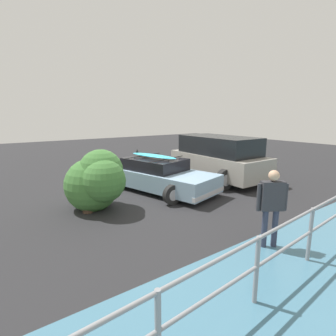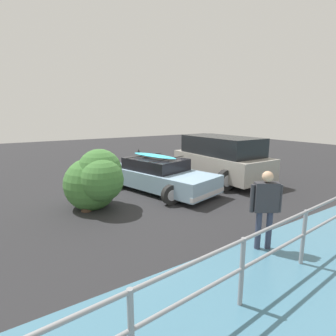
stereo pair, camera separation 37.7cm
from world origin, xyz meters
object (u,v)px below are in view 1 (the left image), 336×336
at_px(sedan_car, 158,175).
at_px(suv_car, 218,158).
at_px(bush_near_left, 97,181).
at_px(person_bystander, 272,202).

relative_size(sedan_car, suv_car, 1.05).
bearing_deg(sedan_car, bush_near_left, 13.65).
height_order(sedan_car, person_bystander, person_bystander).
xyz_separation_m(sedan_car, suv_car, (-3.01, 0.14, 0.38)).
xyz_separation_m(person_bystander, bush_near_left, (2.12, -4.31, -0.13)).
relative_size(sedan_car, bush_near_left, 2.41).
relative_size(suv_car, person_bystander, 2.70).
bearing_deg(suv_car, sedan_car, -2.70).
relative_size(person_bystander, bush_near_left, 0.85).
height_order(suv_car, bush_near_left, suv_car).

